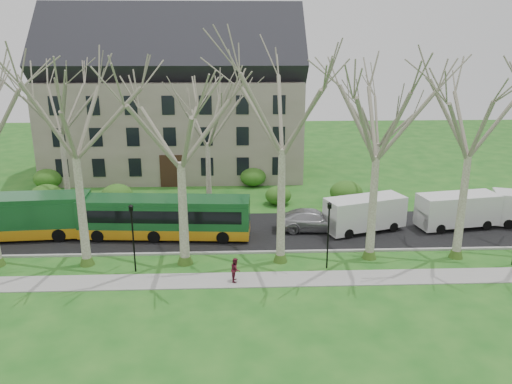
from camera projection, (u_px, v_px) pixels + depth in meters
ground at (232, 263)px, 32.28m from camera, size 120.00×120.00×0.00m
sidewalk at (232, 280)px, 29.88m from camera, size 70.00×2.00×0.06m
road at (232, 232)px, 37.54m from camera, size 80.00×8.00×0.06m
curb at (232, 253)px, 33.70m from camera, size 80.00×0.25×0.14m
building at (175, 98)px, 52.67m from camera, size 26.50×12.20×16.00m
tree_row_verge at (230, 156)px, 30.55m from camera, size 49.00×7.00×14.00m
tree_row_far at (215, 140)px, 41.02m from camera, size 33.00×7.00×12.00m
lamp_row at (231, 231)px, 30.58m from camera, size 36.22×0.22×4.30m
hedges at (181, 188)px, 45.20m from camera, size 30.60×8.60×2.00m
bus_follow at (165, 217)px, 36.06m from camera, size 12.35×3.40×3.05m
sedan at (313, 220)px, 37.56m from camera, size 5.53×2.47×1.57m
van_a at (365, 214)px, 37.27m from camera, size 6.36×3.93×2.61m
van_b at (457, 211)px, 37.96m from camera, size 6.30×3.15×2.63m
pedestrian_b at (236, 269)px, 29.55m from camera, size 0.59×0.74×1.46m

